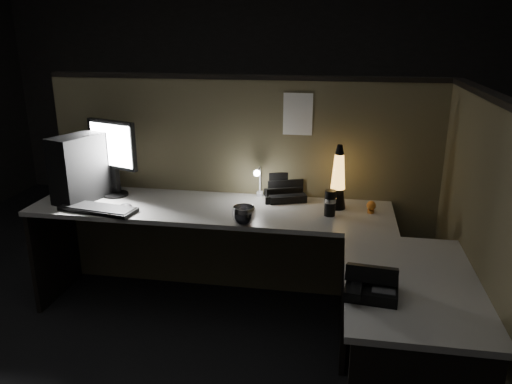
% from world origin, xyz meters
% --- Properties ---
extents(floor, '(6.00, 6.00, 0.00)m').
position_xyz_m(floor, '(0.00, 0.00, 0.00)').
color(floor, black).
rests_on(floor, ground).
extents(room_shell, '(6.00, 6.00, 6.00)m').
position_xyz_m(room_shell, '(0.00, 0.00, 1.62)').
color(room_shell, silver).
rests_on(room_shell, ground).
extents(partition_back, '(2.66, 0.06, 1.50)m').
position_xyz_m(partition_back, '(0.00, 0.93, 0.75)').
color(partition_back, brown).
rests_on(partition_back, ground).
extents(partition_right, '(0.06, 1.66, 1.50)m').
position_xyz_m(partition_right, '(1.33, 0.10, 0.75)').
color(partition_right, brown).
rests_on(partition_right, ground).
extents(desk, '(2.60, 1.60, 0.73)m').
position_xyz_m(desk, '(0.18, 0.25, 0.58)').
color(desk, '#B3AFA9').
rests_on(desk, ground).
extents(pc_tower, '(0.31, 0.45, 0.43)m').
position_xyz_m(pc_tower, '(-1.01, 0.61, 0.95)').
color(pc_tower, black).
rests_on(pc_tower, desk).
extents(monitor, '(0.38, 0.19, 0.51)m').
position_xyz_m(monitor, '(-0.85, 0.72, 1.04)').
color(monitor, black).
rests_on(monitor, desk).
extents(keyboard, '(0.51, 0.24, 0.02)m').
position_xyz_m(keyboard, '(-0.82, 0.40, 0.74)').
color(keyboard, black).
rests_on(keyboard, desk).
extents(mouse, '(0.09, 0.07, 0.03)m').
position_xyz_m(mouse, '(-0.66, 0.47, 0.75)').
color(mouse, black).
rests_on(mouse, desk).
extents(clip_lamp, '(0.04, 0.17, 0.22)m').
position_xyz_m(clip_lamp, '(0.13, 0.81, 0.86)').
color(clip_lamp, silver).
rests_on(clip_lamp, desk).
extents(organizer, '(0.30, 0.29, 0.18)m').
position_xyz_m(organizer, '(0.30, 0.84, 0.77)').
color(organizer, black).
rests_on(organizer, desk).
extents(lava_lamp, '(0.11, 0.11, 0.41)m').
position_xyz_m(lava_lamp, '(0.65, 0.71, 0.90)').
color(lava_lamp, black).
rests_on(lava_lamp, desk).
extents(travel_mug, '(0.07, 0.07, 0.16)m').
position_xyz_m(travel_mug, '(0.61, 0.57, 0.81)').
color(travel_mug, black).
rests_on(travel_mug, desk).
extents(steel_mug, '(0.15, 0.15, 0.11)m').
position_xyz_m(steel_mug, '(0.12, 0.34, 0.78)').
color(steel_mug, silver).
rests_on(steel_mug, desk).
extents(figurine, '(0.06, 0.06, 0.06)m').
position_xyz_m(figurine, '(0.86, 0.66, 0.78)').
color(figurine, orange).
rests_on(figurine, desk).
extents(pinned_paper, '(0.19, 0.00, 0.27)m').
position_xyz_m(pinned_paper, '(0.37, 0.90, 1.29)').
color(pinned_paper, white).
rests_on(pinned_paper, partition_back).
extents(desk_phone, '(0.24, 0.24, 0.13)m').
position_xyz_m(desk_phone, '(0.81, -0.36, 0.78)').
color(desk_phone, black).
rests_on(desk_phone, desk).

